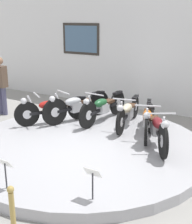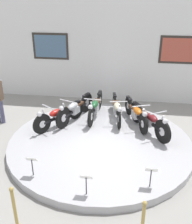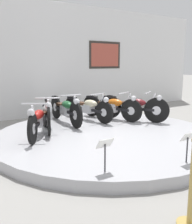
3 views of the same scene
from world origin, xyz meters
The scene contains 12 objects.
ground_plane centered at (0.00, 0.00, 0.00)m, with size 60.00×60.00×0.00m, color gray.
display_platform centered at (0.00, 0.00, 0.10)m, with size 5.12×5.12×0.20m, color #ADADB2.
back_wall centered at (0.00, 3.60, 1.88)m, with size 14.00×0.22×3.77m.
motorcycle_red centered at (-1.37, 0.63, 0.57)m, with size 1.15×1.65×0.78m.
motorcycle_silver centered at (-0.97, 1.12, 0.60)m, with size 0.80×1.91×0.81m.
motorcycle_green centered at (-0.35, 1.39, 0.59)m, with size 0.54×2.01×0.81m.
motorcycle_cream centered at (0.35, 1.39, 0.57)m, with size 0.55×1.93×0.78m.
motorcycle_orange centered at (0.97, 1.11, 0.58)m, with size 0.76×1.88×0.79m.
motorcycle_maroon centered at (1.36, 0.63, 0.60)m, with size 1.12×1.75×0.81m.
info_placard_front_left centered at (-1.31, -1.78, 0.56)m, with size 0.26×0.11×0.51m.
info_placard_front_centre centered at (0.00, -2.21, 0.56)m, with size 0.26×0.11×0.51m.
stanchion_post_left_of_entry centered at (-1.11, -3.13, 0.34)m, with size 0.28×0.28×1.02m.
Camera 3 is at (-3.42, -4.76, 1.78)m, focal length 42.00 mm.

